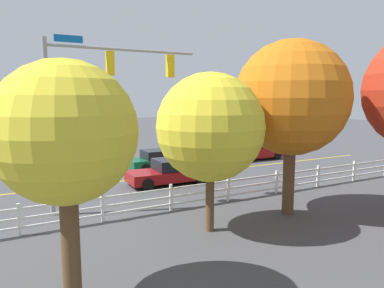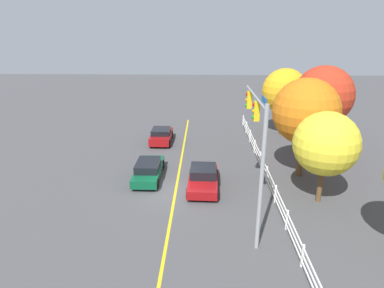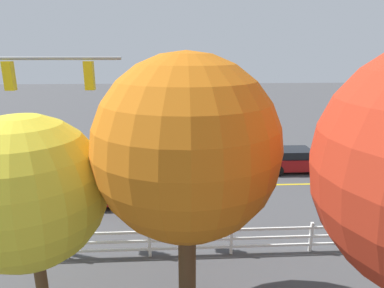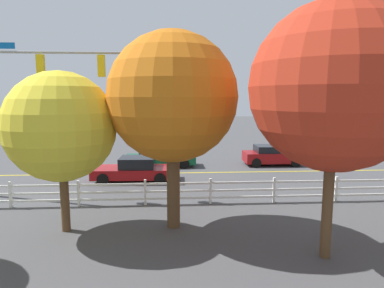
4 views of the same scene
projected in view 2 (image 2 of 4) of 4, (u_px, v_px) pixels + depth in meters
The scene contains 11 objects.
ground_plane at pixel (176, 191), 21.47m from camera, with size 120.00×120.00×0.00m, color #444447.
lane_center_stripe at pixel (180, 167), 25.24m from camera, with size 28.00×0.16×0.01m, color gold.
signal_assembly at pixel (257, 137), 15.98m from camera, with size 6.55×0.38×7.20m.
car_0 at pixel (148, 169), 23.13m from camera, with size 4.76×1.87×1.31m.
car_1 at pixel (161, 135), 30.53m from camera, with size 3.99×1.92×1.38m.
car_2 at pixel (203, 178), 21.80m from camera, with size 4.61×2.10×1.37m.
white_rail_fence at pixel (263, 166), 23.90m from camera, with size 26.10×0.10×1.15m.
tree_1 at pixel (306, 112), 22.25m from camera, with size 4.58×4.58×7.04m.
tree_2 at pixel (326, 144), 18.94m from camera, with size 3.79×3.79×5.64m.
tree_3 at pixel (323, 95), 26.31m from camera, with size 4.76×4.76×7.41m.
tree_4 at pixel (285, 91), 31.97m from camera, with size 4.41×4.41×6.57m.
Camera 2 is at (19.22, 1.74, 9.94)m, focal length 30.53 mm.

